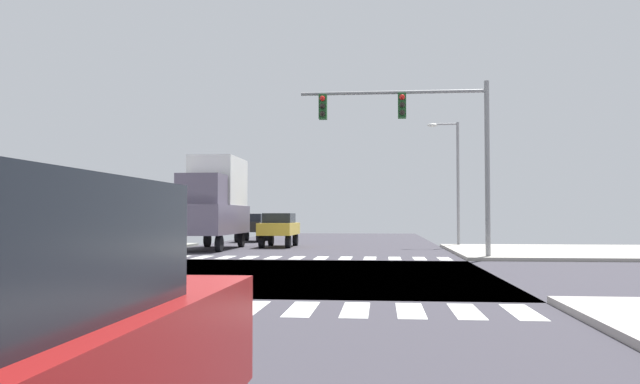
% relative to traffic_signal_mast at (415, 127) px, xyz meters
% --- Properties ---
extents(ground, '(90.00, 90.00, 0.05)m').
position_rel_traffic_signal_mast_xyz_m(ground, '(-5.08, -6.89, -5.32)').
color(ground, '#35333B').
extents(sidewalk_corner_ne, '(12.00, 12.00, 0.14)m').
position_rel_traffic_signal_mast_xyz_m(sidewalk_corner_ne, '(7.92, 5.11, -5.22)').
color(sidewalk_corner_ne, '#A09B91').
rests_on(sidewalk_corner_ne, ground).
extents(sidewalk_corner_nw, '(12.00, 12.00, 0.14)m').
position_rel_traffic_signal_mast_xyz_m(sidewalk_corner_nw, '(-18.08, 5.11, -5.22)').
color(sidewalk_corner_nw, '#9B9F93').
rests_on(sidewalk_corner_nw, ground).
extents(crosswalk_near, '(13.50, 2.00, 0.01)m').
position_rel_traffic_signal_mast_xyz_m(crosswalk_near, '(-5.33, -14.19, -5.29)').
color(crosswalk_near, white).
rests_on(crosswalk_near, ground).
extents(crosswalk_far, '(13.50, 2.00, 0.01)m').
position_rel_traffic_signal_mast_xyz_m(crosswalk_far, '(-5.33, 0.41, -5.29)').
color(crosswalk_far, white).
rests_on(crosswalk_far, ground).
extents(traffic_signal_mast, '(7.56, 0.55, 7.13)m').
position_rel_traffic_signal_mast_xyz_m(traffic_signal_mast, '(0.00, 0.00, 0.00)').
color(traffic_signal_mast, gray).
rests_on(traffic_signal_mast, ground).
extents(street_lamp, '(1.78, 0.32, 7.00)m').
position_rel_traffic_signal_mast_xyz_m(street_lamp, '(2.64, 10.63, -1.03)').
color(street_lamp, gray).
rests_on(street_lamp, ground).
extents(sedan_nearside_1, '(1.80, 4.30, 1.88)m').
position_rel_traffic_signal_mast_xyz_m(sedan_nearside_1, '(-7.08, 9.78, -4.18)').
color(sedan_nearside_1, black).
rests_on(sedan_nearside_1, ground).
extents(sedan_farside_2, '(1.80, 4.30, 1.88)m').
position_rel_traffic_signal_mast_xyz_m(sedan_farside_2, '(-10.08, 17.11, -4.18)').
color(sedan_farside_2, black).
rests_on(sedan_farside_2, ground).
extents(box_truck_queued_1, '(2.40, 7.20, 4.85)m').
position_rel_traffic_signal_mast_xyz_m(box_truck_queued_1, '(-10.08, 7.01, -2.73)').
color(box_truck_queued_1, black).
rests_on(box_truck_queued_1, ground).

